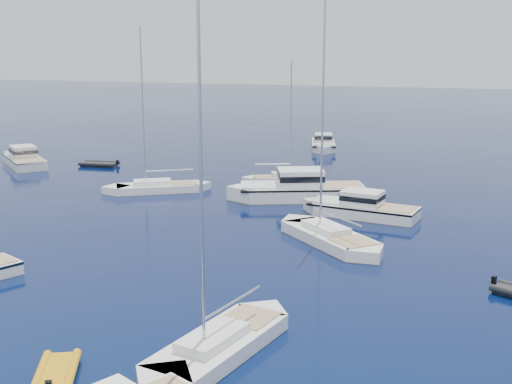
% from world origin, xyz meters
% --- Properties ---
extents(motor_cruiser_centre, '(9.98, 4.29, 2.54)m').
position_xyz_m(motor_cruiser_centre, '(5.61, 30.21, 0.00)').
color(motor_cruiser_centre, white).
rests_on(motor_cruiser_centre, ground).
extents(motor_cruiser_far_l, '(9.95, 9.16, 2.72)m').
position_xyz_m(motor_cruiser_far_l, '(-32.99, 40.20, 0.00)').
color(motor_cruiser_far_l, silver).
rests_on(motor_cruiser_far_l, ground).
extents(motor_cruiser_distant, '(12.93, 8.24, 3.26)m').
position_xyz_m(motor_cruiser_distant, '(-0.44, 34.24, 0.00)').
color(motor_cruiser_distant, white).
rests_on(motor_cruiser_distant, ground).
extents(motor_cruiser_horizon, '(5.23, 9.82, 2.47)m').
position_xyz_m(motor_cruiser_horizon, '(-5.05, 62.37, 0.00)').
color(motor_cruiser_horizon, silver).
rests_on(motor_cruiser_horizon, ground).
extents(sailboat_fore, '(4.71, 10.71, 15.25)m').
position_xyz_m(sailboat_fore, '(4.38, 5.33, 0.00)').
color(sailboat_fore, white).
rests_on(sailboat_fore, ground).
extents(sailboat_mid_r, '(10.00, 9.61, 16.19)m').
position_xyz_m(sailboat_mid_r, '(5.04, 22.65, 0.00)').
color(sailboat_mid_r, white).
rests_on(sailboat_mid_r, ground).
extents(sailboat_mid_l, '(9.94, 7.56, 14.81)m').
position_xyz_m(sailboat_mid_l, '(-12.97, 32.96, 0.00)').
color(sailboat_mid_l, white).
rests_on(sailboat_mid_l, ground).
extents(sailboat_centre, '(8.11, 5.29, 11.75)m').
position_xyz_m(sailboat_centre, '(-3.82, 40.78, 0.00)').
color(sailboat_centre, silver).
rests_on(sailboat_centre, ground).
extents(tender_yellow, '(3.11, 3.75, 0.95)m').
position_xyz_m(tender_yellow, '(-0.70, 1.26, 0.00)').
color(tender_yellow, orange).
rests_on(tender_yellow, ground).
extents(tender_grey_far, '(4.49, 2.77, 0.95)m').
position_xyz_m(tender_grey_far, '(-24.95, 42.46, 0.00)').
color(tender_grey_far, black).
rests_on(tender_grey_far, ground).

